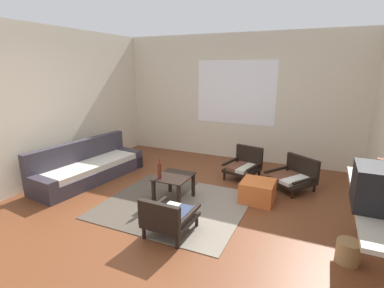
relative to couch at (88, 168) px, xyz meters
The scene contains 14 objects.
ground_plane 2.13m from the couch, 16.76° to the right, with size 7.80×7.80×0.00m, color brown.
far_wall_with_window 3.37m from the couch, 50.40° to the left, with size 5.60×0.13×2.70m.
side_wall_left 1.33m from the couch, 153.93° to the right, with size 0.12×6.60×2.70m, color beige.
area_rug 1.94m from the couch, ahead, with size 2.07×1.86×0.01m.
couch is the anchor object (origin of this frame).
coffee_table 1.84m from the couch, ahead, with size 0.50×0.58×0.41m.
armchair_by_window 2.87m from the couch, 26.40° to the left, with size 0.66×0.69×0.57m.
armchair_striped_foreground 2.44m from the couch, 24.25° to the right, with size 0.55×0.62×0.52m.
armchair_corner 3.65m from the couch, 18.29° to the left, with size 0.87×0.86×0.53m.
ottoman_orange 3.04m from the couch, ahead, with size 0.49×0.49×0.33m, color #D1662D.
console_shelf 4.48m from the couch, 10.44° to the right, with size 0.46×1.84×0.82m.
clay_vase 4.47m from the couch, ahead, with size 0.21×0.21×0.32m.
glass_bottle 1.74m from the couch, ahead, with size 0.06×0.06×0.30m.
wicker_basket 4.26m from the couch, ahead, with size 0.24×0.24×0.24m, color #9E7A4C.
Camera 1 is at (1.79, -3.17, 2.01)m, focal length 27.28 mm.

